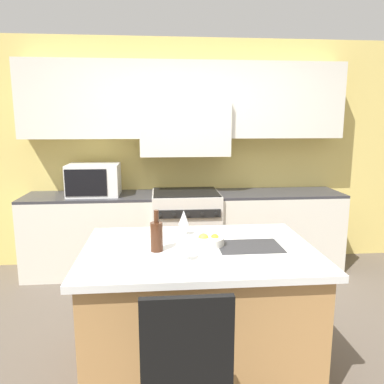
{
  "coord_description": "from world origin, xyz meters",
  "views": [
    {
      "loc": [
        -0.3,
        -2.54,
        1.74
      ],
      "look_at": [
        -0.02,
        0.64,
        1.14
      ],
      "focal_mm": 35.0,
      "sensor_mm": 36.0,
      "label": 1
    }
  ],
  "objects_px": {
    "range_stove": "(186,231)",
    "microwave": "(94,180)",
    "wine_glass_far": "(184,218)",
    "fruit_bowl": "(209,240)",
    "wine_glass_near": "(186,241)",
    "island_chair": "(186,378)",
    "wine_bottle": "(157,236)"
  },
  "relations": [
    {
      "from": "island_chair",
      "to": "wine_bottle",
      "type": "bearing_deg",
      "value": 98.41
    },
    {
      "from": "range_stove",
      "to": "microwave",
      "type": "relative_size",
      "value": 1.68
    },
    {
      "from": "wine_glass_near",
      "to": "microwave",
      "type": "bearing_deg",
      "value": 113.52
    },
    {
      "from": "range_stove",
      "to": "microwave",
      "type": "xyz_separation_m",
      "value": [
        -1.03,
        0.02,
        0.62
      ]
    },
    {
      "from": "range_stove",
      "to": "wine_bottle",
      "type": "distance_m",
      "value": 1.92
    },
    {
      "from": "island_chair",
      "to": "wine_glass_near",
      "type": "height_order",
      "value": "wine_glass_near"
    },
    {
      "from": "microwave",
      "to": "island_chair",
      "type": "relative_size",
      "value": 0.55
    },
    {
      "from": "wine_glass_near",
      "to": "wine_bottle",
      "type": "bearing_deg",
      "value": 131.31
    },
    {
      "from": "wine_bottle",
      "to": "wine_glass_near",
      "type": "bearing_deg",
      "value": -48.69
    },
    {
      "from": "microwave",
      "to": "island_chair",
      "type": "distance_m",
      "value": 2.88
    },
    {
      "from": "island_chair",
      "to": "wine_glass_far",
      "type": "relative_size",
      "value": 5.32
    },
    {
      "from": "island_chair",
      "to": "wine_glass_far",
      "type": "height_order",
      "value": "wine_glass_far"
    },
    {
      "from": "wine_glass_far",
      "to": "island_chair",
      "type": "bearing_deg",
      "value": -93.55
    },
    {
      "from": "wine_glass_near",
      "to": "fruit_bowl",
      "type": "height_order",
      "value": "wine_glass_near"
    },
    {
      "from": "range_stove",
      "to": "wine_bottle",
      "type": "relative_size",
      "value": 3.38
    },
    {
      "from": "fruit_bowl",
      "to": "wine_glass_near",
      "type": "bearing_deg",
      "value": -121.17
    },
    {
      "from": "range_stove",
      "to": "wine_bottle",
      "type": "xyz_separation_m",
      "value": [
        -0.33,
        -1.81,
        0.52
      ]
    },
    {
      "from": "wine_bottle",
      "to": "fruit_bowl",
      "type": "relative_size",
      "value": 1.33
    },
    {
      "from": "wine_glass_near",
      "to": "fruit_bowl",
      "type": "xyz_separation_m",
      "value": [
        0.18,
        0.3,
        -0.1
      ]
    },
    {
      "from": "wine_bottle",
      "to": "wine_glass_far",
      "type": "relative_size",
      "value": 1.45
    },
    {
      "from": "range_stove",
      "to": "microwave",
      "type": "distance_m",
      "value": 1.21
    },
    {
      "from": "microwave",
      "to": "island_chair",
      "type": "height_order",
      "value": "microwave"
    },
    {
      "from": "wine_glass_far",
      "to": "fruit_bowl",
      "type": "distance_m",
      "value": 0.3
    },
    {
      "from": "island_chair",
      "to": "fruit_bowl",
      "type": "relative_size",
      "value": 4.87
    },
    {
      "from": "range_stove",
      "to": "fruit_bowl",
      "type": "height_order",
      "value": "fruit_bowl"
    },
    {
      "from": "wine_bottle",
      "to": "fruit_bowl",
      "type": "distance_m",
      "value": 0.38
    },
    {
      "from": "microwave",
      "to": "wine_bottle",
      "type": "height_order",
      "value": "microwave"
    },
    {
      "from": "wine_glass_near",
      "to": "fruit_bowl",
      "type": "relative_size",
      "value": 0.91
    },
    {
      "from": "range_stove",
      "to": "island_chair",
      "type": "height_order",
      "value": "island_chair"
    },
    {
      "from": "fruit_bowl",
      "to": "microwave",
      "type": "bearing_deg",
      "value": 121.68
    },
    {
      "from": "wine_glass_far",
      "to": "wine_bottle",
      "type": "bearing_deg",
      "value": -121.27
    },
    {
      "from": "microwave",
      "to": "wine_glass_far",
      "type": "height_order",
      "value": "microwave"
    }
  ]
}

